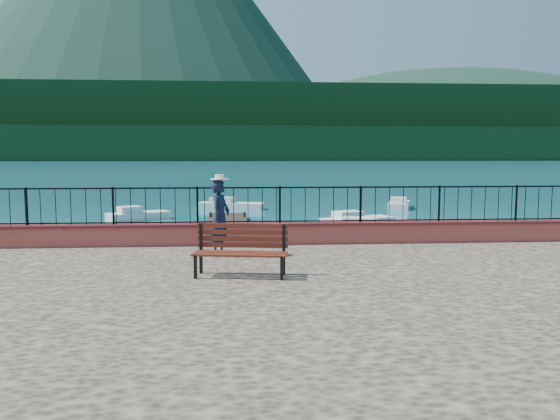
{
  "coord_description": "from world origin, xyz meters",
  "views": [
    {
      "loc": [
        -1.41,
        -10.85,
        3.63
      ],
      "look_at": [
        -0.43,
        2.0,
        2.3
      ],
      "focal_mm": 35.0,
      "sensor_mm": 36.0,
      "label": 1
    }
  ],
  "objects": [
    {
      "name": "boat_2",
      "position": [
        4.58,
        16.15,
        0.4
      ],
      "size": [
        4.0,
        2.6,
        0.8
      ],
      "primitive_type": "cube",
      "rotation": [
        0.0,
        0.0,
        0.37
      ],
      "color": "silver",
      "rests_on": "ground"
    },
    {
      "name": "boat_0",
      "position": [
        -4.22,
        10.05,
        0.4
      ],
      "size": [
        4.16,
        2.97,
        0.8
      ],
      "primitive_type": "cube",
      "rotation": [
        0.0,
        0.0,
        0.47
      ],
      "color": "silver",
      "rests_on": "ground"
    },
    {
      "name": "boat_3",
      "position": [
        -6.92,
        19.54,
        0.4
      ],
      "size": [
        3.53,
        2.81,
        0.8
      ],
      "primitive_type": "cube",
      "rotation": [
        0.0,
        0.0,
        0.53
      ],
      "color": "silver",
      "rests_on": "ground"
    },
    {
      "name": "railing",
      "position": [
        0.0,
        3.7,
        2.25
      ],
      "size": [
        27.0,
        0.05,
        0.95
      ],
      "primitive_type": "cube",
      "color": "black",
      "rests_on": "parapet"
    },
    {
      "name": "parapet",
      "position": [
        0.0,
        3.7,
        1.49
      ],
      "size": [
        28.0,
        0.46,
        0.58
      ],
      "primitive_type": "cube",
      "color": "#B74842",
      "rests_on": "promenade"
    },
    {
      "name": "foothills",
      "position": [
        0.0,
        360.0,
        22.0
      ],
      "size": [
        900.0,
        120.0,
        44.0
      ],
      "primitive_type": "cube",
      "color": "black",
      "rests_on": "ground"
    },
    {
      "name": "volcano",
      "position": [
        -120.0,
        700.0,
        190.0
      ],
      "size": [
        560.0,
        560.0,
        380.0
      ],
      "primitive_type": "cone",
      "color": "#142D23",
      "rests_on": "ground"
    },
    {
      "name": "ground",
      "position": [
        0.0,
        0.0,
        0.0
      ],
      "size": [
        2000.0,
        2000.0,
        0.0
      ],
      "primitive_type": "plane",
      "color": "#19596B",
      "rests_on": "ground"
    },
    {
      "name": "person",
      "position": [
        -1.85,
        2.14,
        2.11
      ],
      "size": [
        0.66,
        0.78,
        1.82
      ],
      "primitive_type": "imported",
      "rotation": [
        0.0,
        0.0,
        1.18
      ],
      "color": "#111B34",
      "rests_on": "promenade"
    },
    {
      "name": "boat_4",
      "position": [
        -1.9,
        25.13,
        0.4
      ],
      "size": [
        4.44,
        2.31,
        0.8
      ],
      "primitive_type": "cube",
      "rotation": [
        0.0,
        0.0,
        -0.25
      ],
      "color": "silver",
      "rests_on": "ground"
    },
    {
      "name": "hat",
      "position": [
        -1.85,
        2.14,
        3.08
      ],
      "size": [
        0.44,
        0.44,
        0.12
      ],
      "primitive_type": "cylinder",
      "color": "white",
      "rests_on": "person"
    },
    {
      "name": "companion_hill",
      "position": [
        220.0,
        560.0,
        0.0
      ],
      "size": [
        448.0,
        384.0,
        180.0
      ],
      "primitive_type": "ellipsoid",
      "color": "#142D23",
      "rests_on": "ground"
    },
    {
      "name": "far_forest",
      "position": [
        0.0,
        300.0,
        9.0
      ],
      "size": [
        900.0,
        60.0,
        18.0
      ],
      "primitive_type": "cube",
      "color": "black",
      "rests_on": "ground"
    },
    {
      "name": "boat_5",
      "position": [
        9.31,
        24.77,
        0.4
      ],
      "size": [
        2.37,
        3.65,
        0.8
      ],
      "primitive_type": "cube",
      "rotation": [
        0.0,
        0.0,
        1.23
      ],
      "color": "silver",
      "rests_on": "ground"
    },
    {
      "name": "dock",
      "position": [
        -2.0,
        12.0,
        0.15
      ],
      "size": [
        2.0,
        16.0,
        0.3
      ],
      "primitive_type": "cube",
      "color": "#2D231C",
      "rests_on": "ground"
    },
    {
      "name": "boat_1",
      "position": [
        4.65,
        12.98,
        0.4
      ],
      "size": [
        4.51,
        2.39,
        0.8
      ],
      "primitive_type": "cube",
      "rotation": [
        0.0,
        0.0,
        -0.27
      ],
      "color": "silver",
      "rests_on": "ground"
    },
    {
      "name": "park_bench",
      "position": [
        -1.38,
        -0.16,
        1.51
      ],
      "size": [
        1.93,
        0.9,
        1.03
      ],
      "rotation": [
        0.0,
        0.0,
        -0.17
      ],
      "color": "black",
      "rests_on": "promenade"
    }
  ]
}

